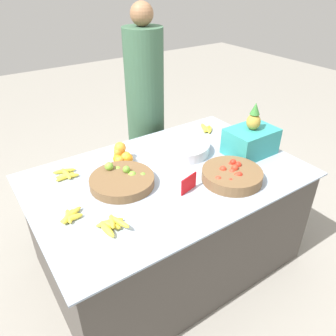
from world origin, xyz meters
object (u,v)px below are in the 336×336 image
at_px(vendor_person, 146,117).
at_px(metal_bowl, 182,148).
at_px(price_sign, 189,184).
at_px(lime_bowl, 122,180).
at_px(produce_crate, 251,139).
at_px(tomato_basket, 232,175).

bearing_deg(vendor_person, metal_bowl, -96.70).
xyz_separation_m(metal_bowl, price_sign, (-0.26, -0.41, 0.02)).
bearing_deg(lime_bowl, metal_bowl, 12.63).
xyz_separation_m(lime_bowl, produce_crate, (0.96, -0.16, 0.08)).
bearing_deg(price_sign, tomato_basket, -25.66).
bearing_deg(produce_crate, lime_bowl, 170.54).
height_order(lime_bowl, price_sign, same).
height_order(lime_bowl, produce_crate, produce_crate).
distance_m(metal_bowl, price_sign, 0.49).
distance_m(price_sign, produce_crate, 0.67).
bearing_deg(produce_crate, price_sign, -168.80).
height_order(metal_bowl, produce_crate, produce_crate).
bearing_deg(price_sign, lime_bowl, 121.82).
distance_m(lime_bowl, price_sign, 0.42).
relative_size(tomato_basket, vendor_person, 0.22).
bearing_deg(vendor_person, price_sign, -107.35).
bearing_deg(tomato_basket, lime_bowl, 149.97).
distance_m(lime_bowl, metal_bowl, 0.57).
bearing_deg(vendor_person, tomato_basket, -91.73).
relative_size(lime_bowl, vendor_person, 0.23).
bearing_deg(metal_bowl, price_sign, -121.71).
distance_m(metal_bowl, vendor_person, 0.65).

